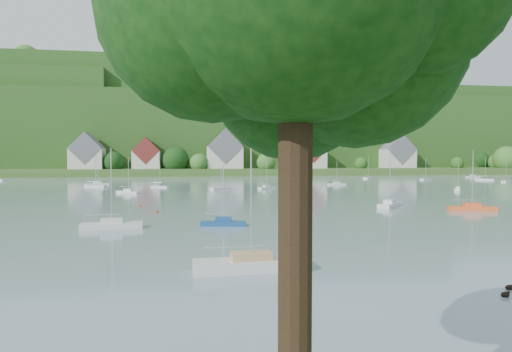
{
  "coord_description": "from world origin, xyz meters",
  "views": [
    {
      "loc": [
        -11.08,
        -16.12,
        7.67
      ],
      "look_at": [
        2.58,
        75.0,
        4.0
      ],
      "focal_mm": 31.35,
      "sensor_mm": 36.0,
      "label": 1
    }
  ],
  "objects_px": {
    "near_sailboat_2": "(251,263)",
    "near_sailboat_0": "(112,224)",
    "near_sailboat_1": "(223,222)",
    "near_sailboat_5": "(472,208)",
    "near_sailboat_3": "(390,204)"
  },
  "relations": [
    {
      "from": "near_sailboat_2",
      "to": "near_sailboat_0",
      "type": "bearing_deg",
      "value": 118.7
    },
    {
      "from": "near_sailboat_1",
      "to": "near_sailboat_2",
      "type": "distance_m",
      "value": 20.59
    },
    {
      "from": "near_sailboat_1",
      "to": "near_sailboat_5",
      "type": "distance_m",
      "value": 38.15
    },
    {
      "from": "near_sailboat_2",
      "to": "near_sailboat_3",
      "type": "bearing_deg",
      "value": 50.28
    },
    {
      "from": "near_sailboat_1",
      "to": "near_sailboat_0",
      "type": "bearing_deg",
      "value": -169.18
    },
    {
      "from": "near_sailboat_2",
      "to": "near_sailboat_3",
      "type": "relative_size",
      "value": 1.14
    },
    {
      "from": "near_sailboat_2",
      "to": "near_sailboat_1",
      "type": "bearing_deg",
      "value": 87.94
    },
    {
      "from": "near_sailboat_2",
      "to": "near_sailboat_3",
      "type": "xyz_separation_m",
      "value": [
        27.08,
        36.24,
        -0.04
      ]
    },
    {
      "from": "near_sailboat_1",
      "to": "near_sailboat_5",
      "type": "xyz_separation_m",
      "value": [
        37.05,
        9.09,
        0.06
      ]
    },
    {
      "from": "near_sailboat_0",
      "to": "near_sailboat_5",
      "type": "height_order",
      "value": "near_sailboat_5"
    },
    {
      "from": "near_sailboat_0",
      "to": "near_sailboat_1",
      "type": "distance_m",
      "value": 12.21
    },
    {
      "from": "near_sailboat_0",
      "to": "near_sailboat_3",
      "type": "bearing_deg",
      "value": 16.3
    },
    {
      "from": "near_sailboat_2",
      "to": "near_sailboat_5",
      "type": "height_order",
      "value": "near_sailboat_2"
    },
    {
      "from": "near_sailboat_1",
      "to": "near_sailboat_5",
      "type": "bearing_deg",
      "value": 23.4
    },
    {
      "from": "near_sailboat_5",
      "to": "near_sailboat_1",
      "type": "bearing_deg",
      "value": -149.81
    }
  ]
}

